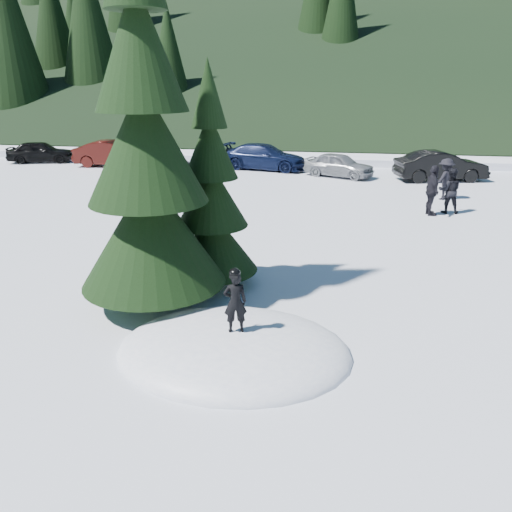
% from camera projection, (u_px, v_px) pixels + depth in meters
% --- Properties ---
extents(ground, '(200.00, 200.00, 0.00)m').
position_uv_depth(ground, '(234.00, 352.00, 9.47)').
color(ground, white).
rests_on(ground, ground).
extents(snow_mound, '(4.48, 3.52, 0.96)m').
position_uv_depth(snow_mound, '(234.00, 352.00, 9.47)').
color(snow_mound, white).
rests_on(snow_mound, ground).
extents(forest_hillside, '(200.00, 60.00, 25.00)m').
position_uv_depth(forest_hillside, '(334.00, 7.00, 55.48)').
color(forest_hillside, black).
rests_on(forest_hillside, ground).
extents(spruce_tall, '(3.20, 3.20, 8.60)m').
position_uv_depth(spruce_tall, '(146.00, 159.00, 10.39)').
color(spruce_tall, black).
rests_on(spruce_tall, ground).
extents(spruce_short, '(2.20, 2.20, 5.37)m').
position_uv_depth(spruce_short, '(212.00, 203.00, 11.94)').
color(spruce_short, black).
rests_on(spruce_short, ground).
extents(child_skier, '(0.49, 0.40, 1.17)m').
position_uv_depth(child_skier, '(235.00, 302.00, 9.07)').
color(child_skier, black).
rests_on(child_skier, snow_mound).
extents(adult_0, '(0.88, 0.70, 1.74)m').
position_uv_depth(adult_0, '(450.00, 191.00, 19.11)').
color(adult_0, black).
rests_on(adult_0, ground).
extents(adult_1, '(0.64, 1.17, 1.90)m').
position_uv_depth(adult_1, '(432.00, 191.00, 18.75)').
color(adult_1, black).
rests_on(adult_1, ground).
extents(adult_2, '(1.29, 1.23, 1.76)m').
position_uv_depth(adult_2, '(445.00, 179.00, 21.29)').
color(adult_2, black).
rests_on(adult_2, ground).
extents(car_0, '(4.19, 2.60, 1.33)m').
position_uv_depth(car_0, '(41.00, 152.00, 31.00)').
color(car_0, black).
rests_on(car_0, ground).
extents(car_1, '(4.69, 2.04, 1.50)m').
position_uv_depth(car_1, '(114.00, 153.00, 29.63)').
color(car_1, '#360D09').
rests_on(car_1, ground).
extents(car_2, '(4.87, 3.33, 1.24)m').
position_uv_depth(car_2, '(154.00, 164.00, 26.85)').
color(car_2, '#47494E').
rests_on(car_2, ground).
extents(car_3, '(5.24, 2.93, 1.43)m').
position_uv_depth(car_3, '(264.00, 157.00, 28.58)').
color(car_3, '#0E1634').
rests_on(car_3, ground).
extents(car_4, '(3.99, 2.89, 1.26)m').
position_uv_depth(car_4, '(339.00, 165.00, 26.40)').
color(car_4, gray).
rests_on(car_4, ground).
extents(car_5, '(4.78, 2.64, 1.49)m').
position_uv_depth(car_5, '(441.00, 166.00, 25.35)').
color(car_5, black).
rests_on(car_5, ground).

